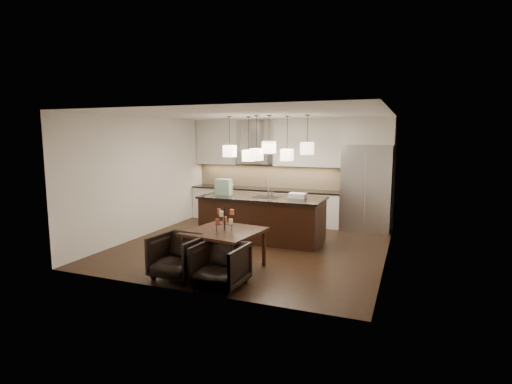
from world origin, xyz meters
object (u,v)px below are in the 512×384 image
at_px(refrigerator, 366,188).
at_px(island_body, 262,219).
at_px(dining_table, 225,250).
at_px(armchair_right, 220,265).
at_px(armchair_left, 179,256).

distance_m(refrigerator, island_body, 2.84).
relative_size(island_body, dining_table, 2.28).
distance_m(refrigerator, armchair_right, 5.09).
relative_size(armchair_left, armchair_right, 1.05).
distance_m(dining_table, armchair_left, 0.84).
relative_size(refrigerator, dining_table, 1.81).
height_order(refrigerator, armchair_left, refrigerator).
bearing_deg(armchair_left, armchair_right, -2.74).
bearing_deg(island_body, armchair_left, -98.19).
height_order(dining_table, armchair_right, dining_table).
bearing_deg(refrigerator, armchair_left, -118.53).
xyz_separation_m(refrigerator, armchair_left, (-2.52, -4.64, -0.71)).
bearing_deg(dining_table, refrigerator, 71.13).
height_order(refrigerator, armchair_right, refrigerator).
height_order(armchair_left, armchair_right, armchair_left).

